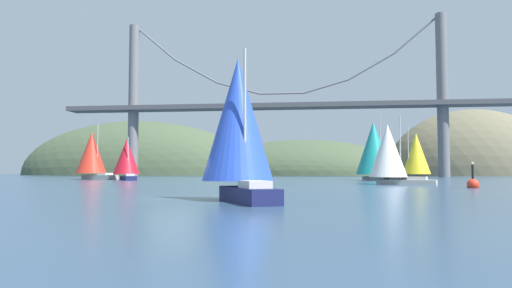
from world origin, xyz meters
TOP-DOWN VIEW (x-y plane):
  - ground_plane at (0.00, 0.00)m, footprint 360.00×360.00m
  - headland_right at (60.00, 135.00)m, footprint 55.13×44.00m
  - headland_left at (-55.00, 135.00)m, footprint 85.48×44.00m
  - headland_center at (5.00, 135.00)m, footprint 68.57×44.00m
  - suspension_bridge at (-0.00, 95.00)m, footprint 117.15×6.00m
  - sailboat_white_mainsail at (16.88, 29.68)m, footprint 8.11×5.55m
  - sailboat_teal_sail at (18.09, 52.53)m, footprint 9.67×9.80m
  - sailboat_crimson_sail at (-23.48, 49.79)m, footprint 6.40×7.61m
  - sailboat_yellow_sail at (23.44, 46.71)m, footprint 7.48×5.09m
  - sailboat_scarlet_sail at (-31.88, 54.14)m, footprint 9.26×6.98m
  - sailboat_blue_spinnaker at (4.03, -1.05)m, footprint 5.37×7.25m
  - channel_buoy at (22.77, 19.34)m, footprint 1.10×1.10m

SIDE VIEW (x-z plane):
  - ground_plane at x=0.00m, z-range 0.00..0.00m
  - headland_right at x=60.00m, z-range -21.84..21.84m
  - headland_left at x=-55.00m, z-range -19.40..19.40m
  - headland_center at x=5.00m, z-range -12.20..12.20m
  - channel_buoy at x=22.77m, z-range -0.95..1.69m
  - sailboat_white_mainsail at x=16.88m, z-range -0.30..7.72m
  - sailboat_crimson_sail at x=-23.48m, z-range 0.15..7.39m
  - sailboat_yellow_sail at x=23.44m, z-range -0.25..8.05m
  - sailboat_blue_spinnaker at x=4.03m, z-range 0.13..8.18m
  - sailboat_scarlet_sail at x=-31.88m, z-range -0.39..9.66m
  - sailboat_teal_sail at x=18.09m, z-range -0.45..10.63m
  - suspension_bridge at x=0.00m, z-range -1.27..40.48m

